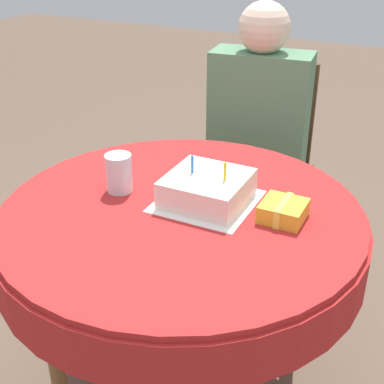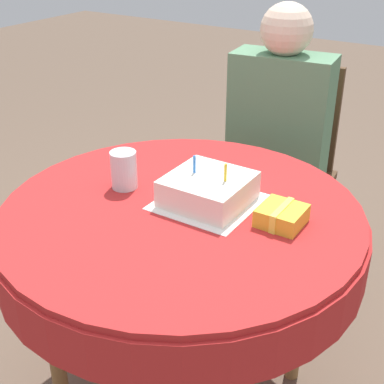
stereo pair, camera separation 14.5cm
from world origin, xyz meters
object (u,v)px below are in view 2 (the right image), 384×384
Objects in this scene: person at (278,125)px; gift_box at (282,216)px; chair at (281,165)px; drinking_glass at (124,170)px; birthday_cake at (208,189)px.

gift_box is (0.35, -0.76, 0.05)m from person.
chair is 0.25m from person.
drinking_glass is at bearing -173.36° from gift_box.
chair is 0.92m from birthday_cake.
gift_box is (0.51, 0.06, -0.03)m from drinking_glass.
birthday_cake is at bearing -88.21° from chair.
chair reaches higher than drinking_glass.
person is 9.82× the size of gift_box.
drinking_glass is at bearing -107.40° from person.
drinking_glass is at bearing -105.56° from chair.
chair is at bearing 81.39° from drinking_glass.
birthday_cake is at bearing -178.99° from gift_box.
person reaches higher than chair.
person is at bearing -90.00° from chair.
person is 0.84m from gift_box.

